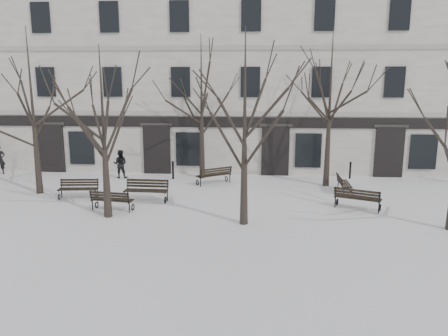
# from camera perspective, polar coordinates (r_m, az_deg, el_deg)

# --- Properties ---
(ground) EXTENTS (100.00, 100.00, 0.00)m
(ground) POSITION_cam_1_polar(r_m,az_deg,el_deg) (18.38, -3.33, -6.20)
(ground) COLOR white
(ground) RESTS_ON ground
(building) EXTENTS (40.40, 10.20, 11.40)m
(building) POSITION_cam_1_polar(r_m,az_deg,el_deg) (30.38, -0.27, 11.48)
(building) COLOR silver
(building) RESTS_ON ground
(tree_1) EXTENTS (4.84, 4.84, 6.92)m
(tree_1) POSITION_cam_1_polar(r_m,az_deg,el_deg) (18.01, -15.59, 7.07)
(tree_1) COLOR black
(tree_1) RESTS_ON ground
(tree_2) EXTENTS (5.24, 5.24, 7.49)m
(tree_2) POSITION_cam_1_polar(r_m,az_deg,el_deg) (16.46, 2.74, 8.34)
(tree_2) COLOR black
(tree_2) RESTS_ON ground
(tree_4) EXTENTS (5.61, 5.61, 8.01)m
(tree_4) POSITION_cam_1_polar(r_m,az_deg,el_deg) (22.99, -23.89, 9.14)
(tree_4) COLOR black
(tree_4) RESTS_ON ground
(tree_5) EXTENTS (5.61, 5.61, 8.01)m
(tree_5) POSITION_cam_1_polar(r_m,az_deg,el_deg) (24.53, -2.97, 10.22)
(tree_5) COLOR black
(tree_5) RESTS_ON ground
(tree_6) EXTENTS (5.69, 5.69, 8.13)m
(tree_6) POSITION_cam_1_polar(r_m,az_deg,el_deg) (23.25, 13.74, 10.00)
(tree_6) COLOR black
(tree_6) RESTS_ON ground
(bench_0) EXTENTS (1.87, 0.83, 0.91)m
(bench_0) POSITION_cam_1_polar(r_m,az_deg,el_deg) (21.89, -18.46, -2.51)
(bench_0) COLOR black
(bench_0) RESTS_ON ground
(bench_1) EXTENTS (1.88, 0.90, 0.91)m
(bench_1) POSITION_cam_1_polar(r_m,az_deg,el_deg) (19.45, -14.47, -4.02)
(bench_1) COLOR black
(bench_1) RESTS_ON ground
(bench_2) EXTENTS (2.04, 1.41, 0.98)m
(bench_2) POSITION_cam_1_polar(r_m,az_deg,el_deg) (19.85, 17.04, -3.74)
(bench_2) COLOR black
(bench_2) RESTS_ON ground
(bench_3) EXTENTS (2.03, 0.80, 1.01)m
(bench_3) POSITION_cam_1_polar(r_m,az_deg,el_deg) (20.59, -10.09, -2.80)
(bench_3) COLOR black
(bench_3) RESTS_ON ground
(bench_4) EXTENTS (1.93, 1.62, 0.96)m
(bench_4) POSITION_cam_1_polar(r_m,az_deg,el_deg) (23.49, -1.28, -0.88)
(bench_4) COLOR black
(bench_4) RESTS_ON ground
(bench_5) EXTENTS (0.65, 1.69, 0.84)m
(bench_5) POSITION_cam_1_polar(r_m,az_deg,el_deg) (22.71, 15.30, -1.91)
(bench_5) COLOR black
(bench_5) RESTS_ON ground
(bollard_a) EXTENTS (0.13, 0.13, 1.04)m
(bollard_a) POSITION_cam_1_polar(r_m,az_deg,el_deg) (24.86, -6.68, -0.17)
(bollard_a) COLOR black
(bollard_a) RESTS_ON ground
(bollard_b) EXTENTS (0.13, 0.13, 0.98)m
(bollard_b) POSITION_cam_1_polar(r_m,az_deg,el_deg) (25.81, 16.16, -0.19)
(bollard_b) COLOR black
(bollard_b) RESTS_ON ground
(pedestrian_a) EXTENTS (0.76, 0.71, 1.73)m
(pedestrian_a) POSITION_cam_1_polar(r_m,az_deg,el_deg) (29.29, -27.11, -0.69)
(pedestrian_a) COLOR black
(pedestrian_a) RESTS_ON ground
(pedestrian_b) EXTENTS (0.82, 0.65, 1.63)m
(pedestrian_b) POSITION_cam_1_polar(r_m,az_deg,el_deg) (25.77, -13.30, -1.25)
(pedestrian_b) COLOR black
(pedestrian_b) RESTS_ON ground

